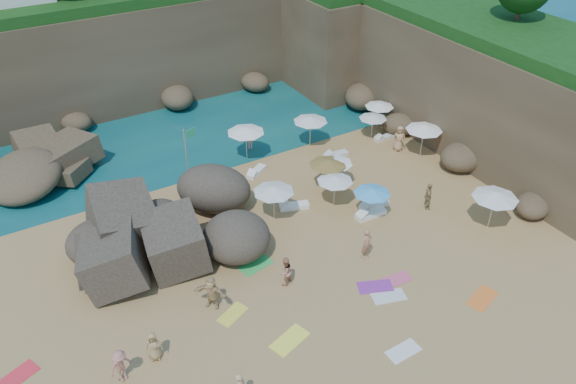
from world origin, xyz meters
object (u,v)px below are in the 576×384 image
flag_pole (188,152)px  person_stand_5 (105,206)px  person_stand_4 (399,138)px  parasol_0 (310,119)px  parasol_1 (246,130)px  parasol_2 (373,117)px  lounger_0 (256,172)px  rock_outcrop (171,250)px  person_stand_3 (428,196)px  person_stand_1 (285,271)px  person_stand_2 (250,139)px

flag_pole → person_stand_5: flag_pole is taller
person_stand_4 → person_stand_5: size_ratio=1.07×
parasol_0 → parasol_1: parasol_1 is taller
parasol_2 → lounger_0: parasol_2 is taller
rock_outcrop → person_stand_3: person_stand_3 is taller
person_stand_1 → person_stand_3: (10.76, 1.29, 0.05)m
parasol_1 → parasol_2: size_ratio=1.26×
parasol_0 → person_stand_4: bearing=-37.2°
flag_pole → parasol_2: size_ratio=2.13×
parasol_0 → person_stand_3: parasol_0 is taller
person_stand_1 → parasol_0: bearing=-146.9°
rock_outcrop → person_stand_5: bearing=115.0°
parasol_2 → person_stand_2: 9.08m
person_stand_3 → person_stand_1: bearing=133.6°
parasol_2 → person_stand_5: size_ratio=1.14×
parasol_1 → person_stand_1: parasol_1 is taller
parasol_2 → person_stand_1: parasol_2 is taller
flag_pole → parasol_0: bearing=5.6°
parasol_2 → person_stand_2: (-8.45, 3.17, -1.00)m
rock_outcrop → flag_pole: flag_pole is taller
parasol_2 → person_stand_3: size_ratio=1.16×
parasol_2 → person_stand_1: size_ratio=1.22×
person_stand_5 → person_stand_3: bearing=-34.2°
parasol_0 → person_stand_2: 4.54m
parasol_0 → lounger_0: parasol_0 is taller
person_stand_1 → person_stand_3: bearing=167.4°
parasol_1 → parasol_0: bearing=-8.4°
parasol_0 → person_stand_2: bearing=156.0°
lounger_0 → person_stand_5: (-9.96, 0.16, 0.76)m
parasol_2 → person_stand_1: bearing=-142.9°
parasol_0 → parasol_1: size_ratio=0.95×
person_stand_5 → rock_outcrop: bearing=-71.4°
parasol_1 → lounger_0: bearing=-99.7°
person_stand_4 → person_stand_2: bearing=-178.4°
flag_pole → parasol_2: flag_pole is taller
person_stand_1 → person_stand_4: 15.81m
person_stand_3 → parasol_1: bearing=68.5°
person_stand_3 → person_stand_4: person_stand_4 is taller
parasol_1 → lounger_0: (-0.36, -2.09, -2.10)m
parasol_2 → person_stand_4: (0.54, -2.41, -0.82)m
lounger_0 → person_stand_4: (10.15, -2.42, 0.82)m
parasol_2 → person_stand_4: size_ratio=1.07×
parasol_0 → flag_pole: bearing=-174.4°
parasol_2 → lounger_0: (-9.61, 0.02, -1.64)m
flag_pole → person_stand_4: bearing=-11.2°
parasol_1 → person_stand_2: bearing=52.7°
parasol_2 → person_stand_1: 16.69m
flag_pole → person_stand_2: size_ratio=2.82×
flag_pole → person_stand_5: size_ratio=2.44×
person_stand_4 → parasol_2: bearing=136.0°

